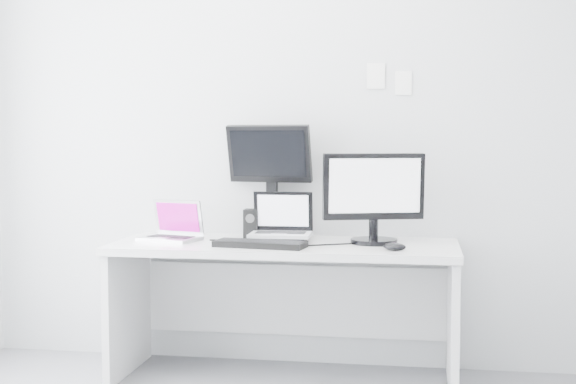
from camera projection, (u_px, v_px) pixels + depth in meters
The scene contains 11 objects.
back_wall at pixel (295, 125), 4.52m from camera, with size 3.60×3.60×0.00m, color #BCBEC1.
desk at pixel (285, 312), 4.24m from camera, with size 1.80×0.70×0.73m, color white.
macbook at pixel (169, 220), 4.31m from camera, with size 0.30×0.23×0.23m, color silver.
speaker at pixel (252, 223), 4.43m from camera, with size 0.08×0.08×0.16m, color black.
dell_laptop at pixel (280, 216), 4.28m from camera, with size 0.32×0.25×0.27m, color silver.
rear_monitor at pixel (270, 179), 4.47m from camera, with size 0.47×0.17×0.64m, color black.
samsung_monitor at pixel (374, 197), 4.18m from camera, with size 0.53×0.24×0.49m, color black.
keyboard at pixel (260, 244), 4.07m from camera, with size 0.46×0.16×0.03m, color black.
mouse at pixel (395, 247), 3.94m from camera, with size 0.12×0.07×0.04m, color black.
wall_note_0 at pixel (376, 76), 4.42m from camera, with size 0.10×0.00×0.14m, color white.
wall_note_1 at pixel (403, 83), 4.40m from camera, with size 0.09×0.00×0.13m, color white.
Camera 1 is at (0.70, -2.88, 1.29)m, focal length 50.25 mm.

